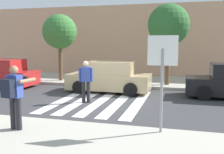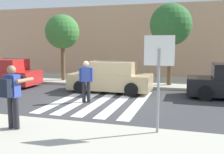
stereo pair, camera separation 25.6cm
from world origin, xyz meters
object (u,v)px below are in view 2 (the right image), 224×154
(street_tree_west, at_px, (62,32))
(street_tree_center, at_px, (171,25))
(parked_car_red, at_px, (4,73))
(photographer_with_backpack, at_px, (12,92))
(pedestrian_crossing, at_px, (86,79))
(stop_sign, at_px, (159,63))
(parked_car_tan, at_px, (111,78))

(street_tree_west, bearing_deg, street_tree_center, -0.41)
(parked_car_red, distance_m, street_tree_west, 4.21)
(photographer_with_backpack, xyz_separation_m, parked_car_red, (-5.64, 6.65, -0.44))
(pedestrian_crossing, bearing_deg, stop_sign, -44.47)
(stop_sign, relative_size, photographer_with_backpack, 1.45)
(parked_car_tan, bearing_deg, parked_car_red, -180.00)
(photographer_with_backpack, distance_m, street_tree_west, 9.68)
(street_tree_west, bearing_deg, photographer_with_backpack, -71.06)
(photographer_with_backpack, relative_size, parked_car_red, 0.42)
(photographer_with_backpack, height_order, pedestrian_crossing, photographer_with_backpack)
(photographer_with_backpack, relative_size, street_tree_center, 0.39)
(photographer_with_backpack, height_order, parked_car_red, photographer_with_backpack)
(parked_car_red, distance_m, parked_car_tan, 6.41)
(stop_sign, relative_size, parked_car_tan, 0.61)
(pedestrian_crossing, relative_size, parked_car_red, 0.42)
(stop_sign, distance_m, parked_car_red, 11.13)
(pedestrian_crossing, height_order, parked_car_tan, pedestrian_crossing)
(street_tree_center, bearing_deg, street_tree_west, 179.59)
(stop_sign, xyz_separation_m, parked_car_red, (-9.42, 5.80, -1.24))
(pedestrian_crossing, xyz_separation_m, street_tree_center, (3.01, 4.79, 2.45))
(parked_car_red, bearing_deg, parked_car_tan, 0.00)
(photographer_with_backpack, bearing_deg, street_tree_center, 68.80)
(photographer_with_backpack, distance_m, parked_car_red, 8.73)
(stop_sign, distance_m, photographer_with_backpack, 3.96)
(parked_car_tan, distance_m, street_tree_west, 5.09)
(parked_car_red, bearing_deg, stop_sign, -31.60)
(pedestrian_crossing, height_order, parked_car_red, pedestrian_crossing)
(street_tree_center, bearing_deg, pedestrian_crossing, -122.12)
(parked_car_red, relative_size, parked_car_tan, 1.00)
(stop_sign, xyz_separation_m, street_tree_west, (-6.86, 8.11, 1.16))
(pedestrian_crossing, relative_size, street_tree_center, 0.39)
(street_tree_west, distance_m, street_tree_center, 6.54)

